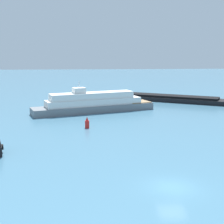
# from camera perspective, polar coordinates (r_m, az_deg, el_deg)

# --- Properties ---
(ground_plane) EXTENTS (400.00, 400.00, 0.00)m
(ground_plane) POSITION_cam_1_polar(r_m,az_deg,el_deg) (30.95, 10.60, -12.88)
(ground_plane) COLOR teal
(cargo_barge) EXTENTS (31.67, 20.90, 5.64)m
(cargo_barge) POSITION_cam_1_polar(r_m,az_deg,el_deg) (81.41, 11.75, 2.35)
(cargo_barge) COLOR black
(cargo_barge) RESTS_ON ground
(white_riverboat) EXTENTS (25.51, 12.37, 6.53)m
(white_riverboat) POSITION_cam_1_polar(r_m,az_deg,el_deg) (66.49, -3.22, 1.51)
(white_riverboat) COLOR slate
(white_riverboat) RESTS_ON ground
(channel_buoy_red) EXTENTS (0.70, 0.70, 1.90)m
(channel_buoy_red) POSITION_cam_1_polar(r_m,az_deg,el_deg) (52.59, -4.41, -1.97)
(channel_buoy_red) COLOR red
(channel_buoy_red) RESTS_ON ground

